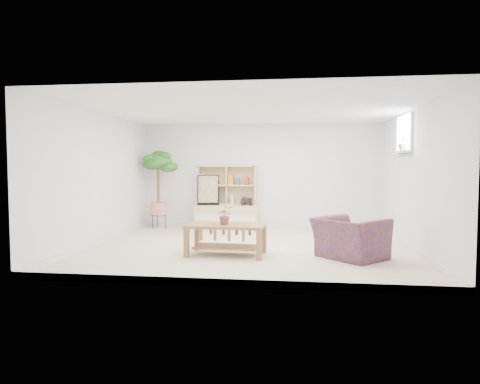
# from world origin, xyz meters

# --- Properties ---
(floor) EXTENTS (5.50, 5.00, 0.01)m
(floor) POSITION_xyz_m (0.00, 0.00, 0.00)
(floor) COLOR beige
(floor) RESTS_ON ground
(ceiling) EXTENTS (5.50, 5.00, 0.01)m
(ceiling) POSITION_xyz_m (0.00, 0.00, 2.40)
(ceiling) COLOR white
(ceiling) RESTS_ON walls
(walls) EXTENTS (5.51, 5.01, 2.40)m
(walls) POSITION_xyz_m (0.00, 0.00, 1.20)
(walls) COLOR white
(walls) RESTS_ON floor
(baseboard) EXTENTS (5.50, 5.00, 0.10)m
(baseboard) POSITION_xyz_m (0.00, 0.00, 0.05)
(baseboard) COLOR white
(baseboard) RESTS_ON floor
(window) EXTENTS (0.10, 0.98, 0.68)m
(window) POSITION_xyz_m (2.73, 0.60, 2.00)
(window) COLOR silver
(window) RESTS_ON walls
(window_sill) EXTENTS (0.14, 1.00, 0.04)m
(window_sill) POSITION_xyz_m (2.67, 0.60, 1.68)
(window_sill) COLOR white
(window_sill) RESTS_ON walls
(storage_unit) EXTENTS (1.44, 0.49, 1.44)m
(storage_unit) POSITION_xyz_m (-0.77, 2.24, 0.72)
(storage_unit) COLOR beige
(storage_unit) RESTS_ON floor
(poster) EXTENTS (0.51, 0.19, 0.69)m
(poster) POSITION_xyz_m (-1.17, 2.17, 0.88)
(poster) COLOR yellow
(poster) RESTS_ON storage_unit
(toy_truck) EXTENTS (0.39, 0.30, 0.18)m
(toy_truck) POSITION_xyz_m (-0.30, 2.19, 0.63)
(toy_truck) COLOR black
(toy_truck) RESTS_ON storage_unit
(coffee_table) EXTENTS (1.26, 0.74, 0.50)m
(coffee_table) POSITION_xyz_m (-0.30, -0.68, 0.25)
(coffee_table) COLOR brown
(coffee_table) RESTS_ON floor
(table_plant) EXTENTS (0.31, 0.28, 0.29)m
(table_plant) POSITION_xyz_m (-0.31, -0.72, 0.65)
(table_plant) COLOR #1C681C
(table_plant) RESTS_ON coffee_table
(floor_tree) EXTENTS (0.68, 0.68, 1.79)m
(floor_tree) POSITION_xyz_m (-2.30, 2.00, 0.89)
(floor_tree) COLOR #205E1E
(floor_tree) RESTS_ON floor
(armchair) EXTENTS (1.28, 1.28, 0.72)m
(armchair) POSITION_xyz_m (1.63, -0.70, 0.36)
(armchair) COLOR navy
(armchair) RESTS_ON floor
(sill_plant) EXTENTS (0.16, 0.13, 0.27)m
(sill_plant) POSITION_xyz_m (2.67, 0.50, 1.83)
(sill_plant) COLOR #205E1E
(sill_plant) RESTS_ON window_sill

